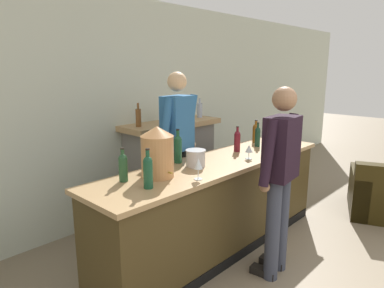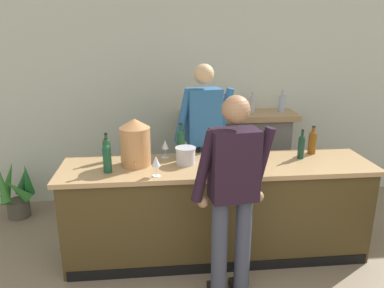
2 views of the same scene
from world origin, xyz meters
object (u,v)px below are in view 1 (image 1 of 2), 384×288
Objects in this scene: wine_glass_mid_counter at (168,153)px; person_customer at (280,175)px; wine_bottle_burgundy_dark at (237,140)px; wine_glass_front_left at (198,164)px; wine_bottle_merlot_tall at (178,148)px; wine_bottle_cabernet_heavy at (258,136)px; armchair_black at (384,196)px; ice_bucket_steel at (196,158)px; copper_dispenser at (157,152)px; wine_glass_by_dispenser at (249,149)px; person_bartender at (178,147)px; wine_bottle_port_short at (256,132)px; wine_bottle_chardonnay_pale at (148,171)px; wine_bottle_riesling_slim at (123,166)px; fireplace_stone at (172,164)px.

person_customer is at bearing -61.99° from wine_glass_mid_counter.
wine_bottle_burgundy_dark reaches higher than wine_glass_front_left.
wine_bottle_merlot_tall reaches higher than wine_bottle_cabernet_heavy.
armchair_black is 2.79m from ice_bucket_steel.
copper_dispenser reaches higher than wine_glass_by_dispenser.
person_bartender is 10.04× the size of wine_glass_mid_counter.
wine_bottle_burgundy_dark is at bearing 2.28° from copper_dispenser.
wine_glass_mid_counter is (-1.51, 0.01, -0.00)m from wine_bottle_port_short.
person_customer is at bearing -86.68° from person_bartender.
copper_dispenser is (-2.91, 1.11, 0.93)m from armchair_black.
copper_dispenser is at bearing 121.44° from wine_glass_front_left.
armchair_black is 2.83m from person_bartender.
wine_bottle_burgundy_dark is at bearing 8.34° from wine_bottle_chardonnay_pale.
person_bartender is 6.30× the size of wine_bottle_cabernet_heavy.
wine_glass_by_dispenser is at bearing -155.23° from wine_bottle_cabernet_heavy.
wine_bottle_burgundy_dark is 1.58× the size of wine_glass_mid_counter.
wine_bottle_port_short is 0.91× the size of wine_bottle_chardonnay_pale.
wine_bottle_port_short is 2.06m from wine_bottle_chardonnay_pale.
wine_glass_front_left is (-1.60, -0.47, -0.00)m from wine_bottle_port_short.
wine_bottle_chardonnay_pale reaches higher than ice_bucket_steel.
copper_dispenser is at bearing -148.08° from wine_glass_mid_counter.
wine_bottle_burgundy_dark is (1.52, -0.07, 0.00)m from wine_bottle_riesling_slim.
wine_bottle_merlot_tall is at bearing 97.84° from ice_bucket_steel.
fireplace_stone is 3.32× the size of copper_dispenser.
wine_glass_front_left is (-0.59, 0.45, 0.13)m from person_customer.
wine_bottle_burgundy_dark is at bearing 145.22° from armchair_black.
wine_bottle_cabernet_heavy is (0.40, -1.11, 0.49)m from fireplace_stone.
wine_bottle_merlot_tall reaches higher than wine_bottle_chardonnay_pale.
ice_bucket_steel is at bearing 11.94° from wine_bottle_chardonnay_pale.
wine_bottle_merlot_tall is at bearing 144.71° from wine_glass_by_dispenser.
fireplace_stone reaches higher than wine_bottle_merlot_tall.
armchair_black is at bearing -53.04° from fireplace_stone.
wine_glass_front_left is (0.47, -0.42, 0.00)m from wine_bottle_riesling_slim.
wine_bottle_riesling_slim reaches higher than wine_glass_front_left.
fireplace_stone is 1.45m from wine_glass_by_dispenser.
armchair_black is 2.93m from wine_bottle_merlot_tall.
wine_bottle_cabernet_heavy reaches higher than ice_bucket_steel.
wine_bottle_burgundy_dark is at bearing 176.57° from wine_bottle_cabernet_heavy.
wine_glass_by_dispenser is at bearing 61.86° from person_customer.
wine_bottle_riesling_slim is at bearing 157.58° from copper_dispenser.
wine_bottle_port_short is at bearing 7.77° from ice_bucket_steel.
person_customer is 1.06m from wine_glass_mid_counter.
ice_bucket_steel is 0.23m from wine_bottle_merlot_tall.
wine_glass_mid_counter is at bearing 6.08° from wine_bottle_riesling_slim.
wine_glass_mid_counter is at bearing 172.47° from wine_bottle_burgundy_dark.
person_bartender is 1.13m from wine_bottle_port_short.
fireplace_stone reaches higher than wine_bottle_chardonnay_pale.
copper_dispenser is 1.39× the size of wine_bottle_chardonnay_pale.
ice_bucket_steel reaches higher than armchair_black.
wine_bottle_cabernet_heavy is at bearing 0.92° from copper_dispenser.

